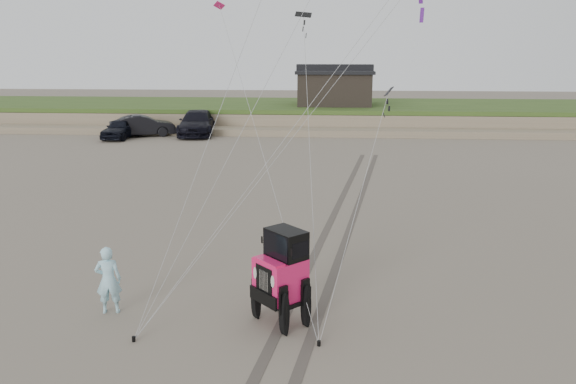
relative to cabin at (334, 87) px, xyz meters
name	(u,v)px	position (x,y,z in m)	size (l,w,h in m)	color
ground	(253,338)	(-2.00, -37.00, -3.24)	(160.00, 160.00, 0.00)	#6B6054
dune_ridge	(311,114)	(-2.00, 0.50, -2.42)	(160.00, 14.25, 1.73)	#7A6B54
cabin	(334,87)	(0.00, 0.00, 0.00)	(6.40, 5.40, 3.35)	black
truck_a	(121,128)	(-15.43, -8.68, -2.52)	(1.70, 4.23, 1.44)	black
truck_b	(143,126)	(-14.17, -7.63, -2.46)	(1.65, 4.73, 1.56)	black
truck_c	(197,123)	(-10.33, -6.52, -2.34)	(2.50, 6.15, 1.79)	black
jeep	(281,287)	(-1.44, -36.21, -2.34)	(2.08, 4.82, 1.80)	#F21C61
man	(108,280)	(-5.62, -35.98, -2.40)	(0.61, 0.40, 1.68)	#96D7E9
stake_main	(134,339)	(-4.58, -37.34, -3.18)	(0.08, 0.08, 0.12)	black
stake_aux	(319,343)	(-0.53, -37.23, -3.18)	(0.08, 0.08, 0.12)	black
tire_tracks	(338,229)	(0.00, -29.00, -3.23)	(5.22, 29.74, 0.01)	#4C443D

